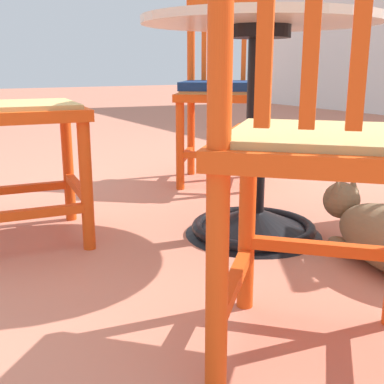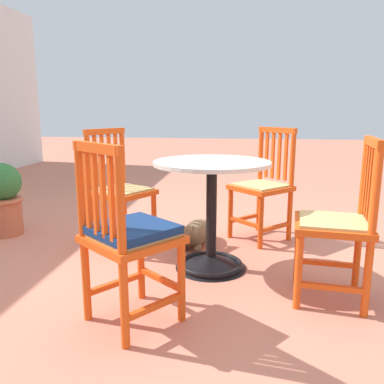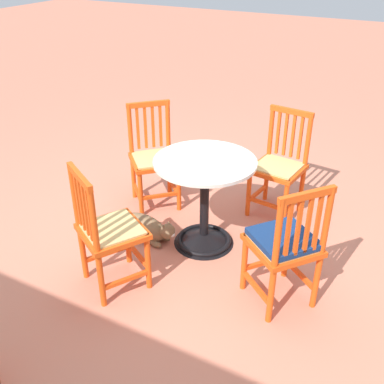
# 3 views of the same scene
# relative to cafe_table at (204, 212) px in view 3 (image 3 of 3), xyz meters

# --- Properties ---
(ground_plane) EXTENTS (24.00, 24.00, 0.00)m
(ground_plane) POSITION_rel_cafe_table_xyz_m (0.10, 0.08, -0.28)
(ground_plane) COLOR #C6755B
(cafe_table) EXTENTS (0.76, 0.76, 0.73)m
(cafe_table) POSITION_rel_cafe_table_xyz_m (0.00, 0.00, 0.00)
(cafe_table) COLOR black
(cafe_table) RESTS_ON ground_plane
(orange_chair_by_planter) EXTENTS (0.56, 0.56, 0.91)m
(orange_chair_by_planter) POSITION_rel_cafe_table_xyz_m (-0.74, 0.34, 0.16)
(orange_chair_by_planter) COLOR #E04C14
(orange_chair_by_planter) RESTS_ON ground_plane
(orange_chair_tucked_in) EXTENTS (0.45, 0.45, 0.91)m
(orange_chair_tucked_in) POSITION_rel_cafe_table_xyz_m (-0.35, -0.72, 0.15)
(orange_chair_tucked_in) COLOR #E04C14
(orange_chair_tucked_in) RESTS_ON ground_plane
(orange_chair_facing_out) EXTENTS (0.57, 0.57, 0.91)m
(orange_chair_facing_out) POSITION_rel_cafe_table_xyz_m (0.68, -0.37, 0.15)
(orange_chair_facing_out) COLOR #E04C14
(orange_chair_facing_out) RESTS_ON ground_plane
(orange_chair_at_corner) EXTENTS (0.55, 0.55, 0.91)m
(orange_chair_at_corner) POSITION_rel_cafe_table_xyz_m (0.34, 0.74, 0.15)
(orange_chair_at_corner) COLOR #E04C14
(orange_chair_at_corner) RESTS_ON ground_plane
(tabby_cat) EXTENTS (0.74, 0.27, 0.23)m
(tabby_cat) POSITION_rel_cafe_table_xyz_m (0.43, 0.16, -0.19)
(tabby_cat) COLOR brown
(tabby_cat) RESTS_ON ground_plane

